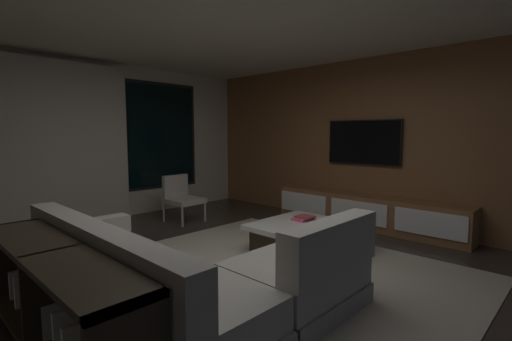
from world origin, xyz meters
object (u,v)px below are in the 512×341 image
at_px(accent_chair_near_window, 181,196).
at_px(console_table_behind_couch, 55,298).
at_px(coffee_table, 306,238).
at_px(mounted_tv, 363,142).
at_px(media_console, 367,212).
at_px(book_stack_on_coffee_table, 304,218).
at_px(sectional_couch, 184,281).

relative_size(accent_chair_near_window, console_table_behind_couch, 0.37).
bearing_deg(coffee_table, mounted_tv, 5.91).
bearing_deg(media_console, book_stack_on_coffee_table, 173.29).
height_order(sectional_couch, book_stack_on_coffee_table, sectional_couch).
xyz_separation_m(book_stack_on_coffee_table, console_table_behind_couch, (-3.06, -0.24, 0.03)).
bearing_deg(book_stack_on_coffee_table, media_console, -6.71).
bearing_deg(book_stack_on_coffee_table, sectional_couch, -170.24).
xyz_separation_m(coffee_table, book_stack_on_coffee_table, (0.18, 0.16, 0.20)).
height_order(coffee_table, media_console, media_console).
bearing_deg(coffee_table, book_stack_on_coffee_table, 42.77).
relative_size(book_stack_on_coffee_table, mounted_tv, 0.22).
height_order(coffee_table, book_stack_on_coffee_table, book_stack_on_coffee_table).
distance_m(coffee_table, console_table_behind_couch, 2.89).
distance_m(book_stack_on_coffee_table, media_console, 1.48).
relative_size(media_console, console_table_behind_couch, 1.48).
relative_size(accent_chair_near_window, mounted_tv, 0.62).
bearing_deg(sectional_couch, book_stack_on_coffee_table, 9.76).
bearing_deg(book_stack_on_coffee_table, mounted_tv, 0.91).
distance_m(sectional_couch, console_table_behind_couch, 0.93).
bearing_deg(accent_chair_near_window, coffee_table, -87.14).
height_order(sectional_couch, media_console, sectional_couch).
bearing_deg(accent_chair_near_window, console_table_behind_couch, -136.78).
distance_m(book_stack_on_coffee_table, accent_chair_near_window, 2.37).
bearing_deg(console_table_behind_couch, book_stack_on_coffee_table, 4.50).
relative_size(book_stack_on_coffee_table, console_table_behind_couch, 0.13).
distance_m(media_console, mounted_tv, 1.13).
relative_size(mounted_tv, console_table_behind_couch, 0.60).
bearing_deg(sectional_couch, console_table_behind_couch, 171.98).
height_order(sectional_couch, console_table_behind_couch, sectional_couch).
xyz_separation_m(sectional_couch, coffee_table, (1.97, 0.21, -0.10)).
distance_m(sectional_couch, book_stack_on_coffee_table, 2.18).
bearing_deg(coffee_table, accent_chair_near_window, 92.86).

